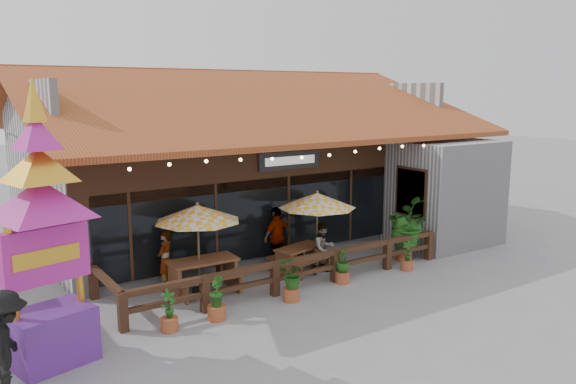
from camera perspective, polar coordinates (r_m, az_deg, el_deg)
ground at (r=16.71m, az=5.06°, el=-8.24°), size 100.00×100.00×0.00m
restaurant_building at (r=21.74m, az=-5.28°, el=2.05°), size 15.50×14.73×6.09m
patio_railing at (r=15.06m, az=-1.02°, el=-7.84°), size 10.00×2.60×0.92m
umbrella_left at (r=14.85m, az=-9.17°, el=-2.18°), size 2.46×2.46×2.44m
umbrella_right at (r=16.42m, az=2.98°, el=-0.89°), size 2.71×2.71×2.44m
picnic_table_left at (r=15.27m, az=-8.63°, el=-7.80°), size 1.88×1.65×0.87m
picnic_table_right at (r=16.76m, az=1.20°, el=-6.36°), size 1.80×1.65×0.74m
thai_sign_tower at (r=11.49m, az=-23.72°, el=-1.37°), size 2.66×2.66×5.96m
tropical_plant at (r=18.01m, az=11.79°, el=-3.38°), size 1.78×1.84×1.95m
diner_a at (r=15.46m, az=-12.35°, el=-6.75°), size 0.72×0.71×1.67m
diner_b at (r=16.48m, az=3.64°, el=-5.73°), size 0.75×0.60×1.52m
diner_c at (r=17.06m, az=-1.12°, el=-4.57°), size 1.17×0.70×1.86m
pedestrian at (r=10.97m, az=-26.64°, el=-13.93°), size 1.00×1.42×1.99m
planter_a at (r=13.02m, az=-11.98°, el=-12.01°), size 0.39×0.39×0.96m
planter_b at (r=13.42m, az=-7.30°, el=-10.85°), size 0.43×0.47×1.05m
planter_c at (r=14.39m, az=0.31°, el=-8.84°), size 0.80×0.77×1.04m
planter_d at (r=15.79m, az=5.57°, el=-7.54°), size 0.50×0.50×0.99m
planter_e at (r=17.21m, az=12.02°, el=-6.56°), size 0.37×0.39×0.91m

